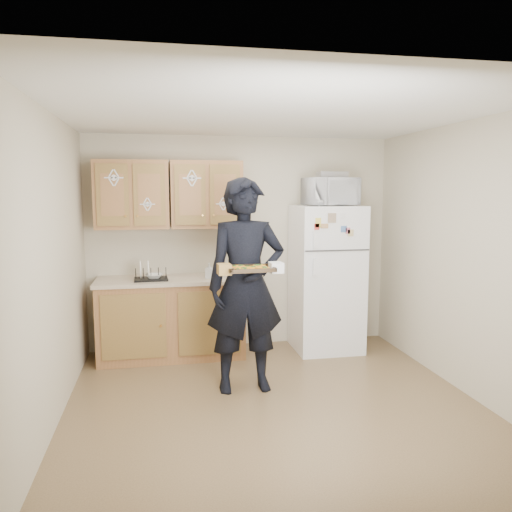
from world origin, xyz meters
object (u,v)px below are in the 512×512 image
(refrigerator, at_px, (326,278))
(person, at_px, (246,286))
(baking_tray, at_px, (250,269))
(microwave, at_px, (330,192))
(dish_rack, at_px, (151,273))

(refrigerator, bearing_deg, person, -137.83)
(person, bearing_deg, baking_tray, -93.91)
(refrigerator, bearing_deg, microwave, -76.37)
(baking_tray, bearing_deg, dish_rack, 121.63)
(person, bearing_deg, dish_rack, 129.10)
(refrigerator, distance_m, baking_tray, 1.78)
(refrigerator, xyz_separation_m, dish_rack, (-2.01, -0.02, 0.12))
(baking_tray, height_order, dish_rack, baking_tray)
(microwave, xyz_separation_m, dish_rack, (-2.03, 0.03, -0.89))
(refrigerator, bearing_deg, baking_tray, -130.77)
(person, xyz_separation_m, dish_rack, (-0.88, 1.01, -0.02))
(person, bearing_deg, refrigerator, 40.21)
(microwave, relative_size, dish_rack, 1.59)
(baking_tray, relative_size, dish_rack, 1.11)
(microwave, distance_m, dish_rack, 2.21)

